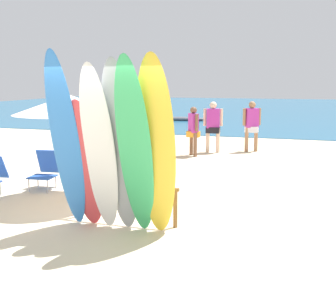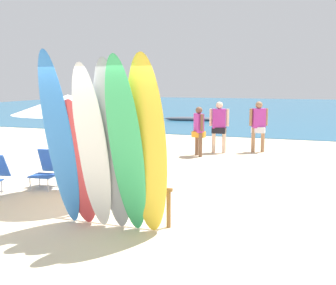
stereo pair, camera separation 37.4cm
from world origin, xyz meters
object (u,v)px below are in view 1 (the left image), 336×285
Objects in this scene: surfboard_yellow_5 at (156,148)px; beachgoer_near_rack at (252,123)px; beachgoer_photographing at (142,142)px; surfboard_red_1 at (85,165)px; surfboard_rack at (124,194)px; surfboard_blue_0 at (66,142)px; surfboard_grey_3 at (120,148)px; beachgoer_by_water at (213,123)px; distant_boat at (181,119)px; beach_chair_blue at (46,169)px; surfboard_white_2 at (99,149)px; beachgoer_strolling at (193,128)px; surfboard_green_4 at (135,149)px; beachgoer_midbeach at (150,131)px; beach_umbrella at (69,105)px; beach_chair_red at (86,159)px.

beachgoer_near_rack is at bearing 81.73° from surfboard_yellow_5.
surfboard_red_1 is at bearing -129.75° from beachgoer_photographing.
surfboard_blue_0 reaches higher than surfboard_rack.
beachgoer_by_water is (-0.14, 7.69, -0.37)m from surfboard_grey_3.
distant_boat is at bearing 99.56° from beachgoer_by_water.
surfboard_grey_3 is 3.22× the size of beach_chair_blue.
surfboard_white_2 is 1.68× the size of beachgoer_photographing.
beachgoer_photographing is (-1.94, -4.95, -0.05)m from beachgoer_near_rack.
beachgoer_strolling is (0.01, 6.89, -0.15)m from surfboard_red_1.
surfboard_grey_3 reaches higher than surfboard_rack.
surfboard_green_4 is 1.01× the size of surfboard_yellow_5.
beach_umbrella is (-0.21, -3.92, 0.95)m from beachgoer_midbeach.
beachgoer_midbeach is 1.78m from beachgoer_strolling.
beachgoer_near_rack is (1.90, 8.33, -0.43)m from surfboard_blue_0.
surfboard_grey_3 reaches higher than beachgoer_near_rack.
distant_boat is at bearing 98.36° from beach_umbrella.
beach_umbrella is at bearing -63.35° from beachgoer_midbeach.
beachgoer_near_rack is 1.99× the size of beach_chair_red.
surfboard_grey_3 reaches higher than beach_chair_blue.
surfboard_blue_0 is 1.07× the size of surfboard_white_2.
surfboard_blue_0 is 0.87m from surfboard_grey_3.
surfboard_green_4 is 3.35× the size of beach_chair_red.
surfboard_white_2 is 2.11m from beach_umbrella.
distant_boat is at bearing 99.44° from surfboard_yellow_5.
surfboard_white_2 is at bearing -35.11° from beachgoer_strolling.
surfboard_grey_3 is 1.27× the size of beach_umbrella.
beachgoer_midbeach is at bearing 58.67° from beach_chair_red.
surfboard_green_4 is at bearing -76.38° from distant_boat.
surfboard_blue_0 is 1.71× the size of beachgoer_near_rack.
surfboard_green_4 is 7.13m from beachgoer_strolling.
beach_chair_red is (-2.36, 3.31, -0.89)m from surfboard_grey_3.
beachgoer_near_rack reaches higher than beach_chair_blue.
surfboard_green_4 is 5.79m from beachgoer_midbeach.
surfboard_rack is at bearing 108.67° from surfboard_grey_3.
beachgoer_strolling is (-1.17, 6.94, -0.47)m from surfboard_yellow_5.
surfboard_green_4 reaches higher than surfboard_grey_3.
surfboard_green_4 is (0.29, -0.14, 0.01)m from surfboard_grey_3.
surfboard_yellow_5 is at bearing 4.26° from surfboard_blue_0.
distant_boat is at bearing 102.70° from surfboard_rack.
beach_chair_red is at bearing 119.58° from surfboard_red_1.
surfboard_blue_0 is 8.56m from beachgoer_near_rack.
surfboard_blue_0 reaches higher than beach_chair_red.
beachgoer_by_water is 1.99× the size of beach_chair_red.
beachgoer_midbeach is (-1.46, 5.36, -0.41)m from surfboard_grey_3.
surfboard_blue_0 is 1.80× the size of beachgoer_photographing.
beach_umbrella reaches higher than beachgoer_near_rack.
beachgoer_photographing is (-1.48, 3.35, -0.45)m from surfboard_yellow_5.
surfboard_white_2 reaches higher than beachgoer_photographing.
surfboard_grey_3 reaches higher than beachgoer_midbeach.
beachgoer_near_rack is 1.05× the size of beachgoer_midbeach.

